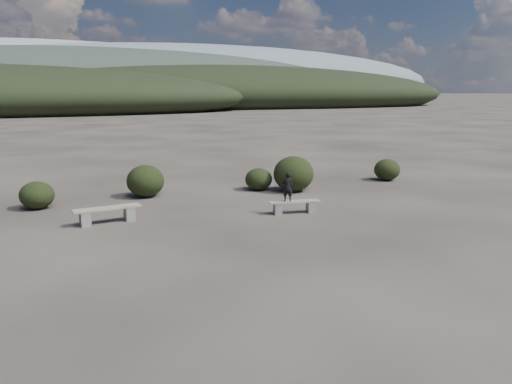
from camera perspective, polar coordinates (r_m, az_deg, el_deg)
name	(u,v)px	position (r m, az deg, el deg)	size (l,w,h in m)	color
ground	(302,268)	(11.61, 5.29, -8.64)	(1200.00, 1200.00, 0.00)	#2C2722
bench_left	(108,214)	(15.91, -16.60, -2.37)	(2.05, 0.73, 0.50)	slate
bench_right	(294,206)	(16.52, 4.40, -1.58)	(1.74, 0.60, 0.43)	slate
seated_person	(287,187)	(16.32, 3.62, 0.60)	(0.35, 0.23, 0.96)	black
shrub_a	(37,195)	(18.69, -23.76, -0.33)	(1.16, 1.16, 0.95)	black
shrub_b	(145,181)	(19.47, -12.52, 1.23)	(1.42, 1.42, 1.22)	black
shrub_c	(259,179)	(20.36, 0.30, 1.48)	(1.11, 1.11, 0.89)	black
shrub_d	(293,174)	(20.12, 4.31, 2.09)	(1.62, 1.62, 1.42)	black
shrub_e	(387,170)	(23.35, 14.75, 2.49)	(1.16, 1.16, 0.97)	black
mountain_ridges	(59,80)	(348.92, -21.57, 11.84)	(500.00, 400.00, 56.00)	black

